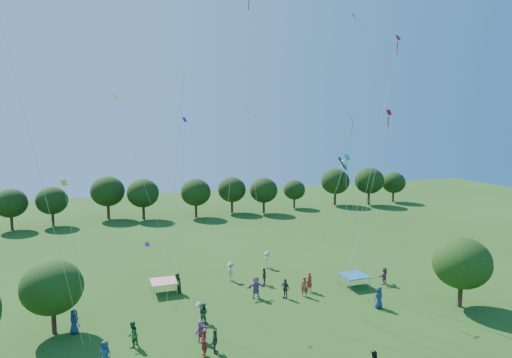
% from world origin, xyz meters
% --- Properties ---
extents(near_tree_north, '(4.31, 4.31, 5.36)m').
position_xyz_m(near_tree_north, '(-13.80, 18.12, 3.41)').
color(near_tree_north, '#422B19').
rests_on(near_tree_north, ground).
extents(near_tree_east, '(4.61, 4.61, 5.75)m').
position_xyz_m(near_tree_east, '(16.98, 12.12, 3.67)').
color(near_tree_east, '#422B19').
rests_on(near_tree_east, ground).
extents(treeline, '(88.01, 8.77, 6.77)m').
position_xyz_m(treeline, '(-1.73, 55.43, 4.09)').
color(treeline, '#422B19').
rests_on(treeline, ground).
extents(tent_red_stripe, '(2.20, 2.20, 1.10)m').
position_xyz_m(tent_red_stripe, '(-5.31, 23.31, 1.04)').
color(tent_red_stripe, red).
rests_on(tent_red_stripe, ground).
extents(tent_blue, '(2.20, 2.20, 1.10)m').
position_xyz_m(tent_blue, '(11.33, 19.01, 1.04)').
color(tent_blue, '#185C9E').
rests_on(tent_blue, ground).
extents(crowd_person_0, '(0.97, 0.68, 1.78)m').
position_xyz_m(crowd_person_0, '(10.58, 14.13, 0.89)').
color(crowd_person_0, navy).
rests_on(crowd_person_0, ground).
extents(crowd_person_1, '(0.43, 0.67, 1.77)m').
position_xyz_m(crowd_person_1, '(-4.49, 11.37, 0.89)').
color(crowd_person_1, maroon).
rests_on(crowd_person_1, ground).
extents(crowd_person_2, '(0.94, 0.98, 1.79)m').
position_xyz_m(crowd_person_2, '(-4.21, 22.75, 0.90)').
color(crowd_person_2, '#214C20').
rests_on(crowd_person_2, ground).
extents(crowd_person_3, '(0.52, 1.02, 1.52)m').
position_xyz_m(crowd_person_3, '(-3.62, 16.56, 0.76)').
color(crowd_person_3, '#BDAC97').
rests_on(crowd_person_3, ground).
extents(crowd_person_4, '(0.83, 1.03, 1.60)m').
position_xyz_m(crowd_person_4, '(3.74, 22.22, 0.80)').
color(crowd_person_4, '#3E3632').
rests_on(crowd_person_4, ground).
extents(crowd_person_5, '(1.59, 1.21, 1.62)m').
position_xyz_m(crowd_person_5, '(14.27, 18.60, 0.81)').
color(crowd_person_5, '#864E6D').
rests_on(crowd_person_5, ground).
extents(crowd_person_6, '(0.92, 0.96, 1.76)m').
position_xyz_m(crowd_person_6, '(-12.44, 17.60, 0.88)').
color(crowd_person_6, navy).
rests_on(crowd_person_6, ground).
extents(crowd_person_7, '(0.76, 0.61, 1.78)m').
position_xyz_m(crowd_person_7, '(6.92, 19.24, 0.89)').
color(crowd_person_7, '#A1321D').
rests_on(crowd_person_7, ground).
extents(crowd_person_8, '(0.84, 0.81, 1.53)m').
position_xyz_m(crowd_person_8, '(-3.39, 16.22, 0.76)').
color(crowd_person_8, '#214F33').
rests_on(crowd_person_8, ground).
extents(crowd_person_9, '(0.68, 1.24, 1.80)m').
position_xyz_m(crowd_person_9, '(1.14, 24.28, 0.90)').
color(crowd_person_9, '#B3AB8F').
rests_on(crowd_person_9, ground).
extents(crowd_person_10, '(0.81, 1.10, 1.71)m').
position_xyz_m(crowd_person_10, '(4.28, 18.60, 0.86)').
color(crowd_person_10, '#483C3A').
rests_on(crowd_person_10, ground).
extents(crowd_person_11, '(1.45, 1.15, 1.49)m').
position_xyz_m(crowd_person_11, '(-4.21, 13.40, 0.75)').
color(crowd_person_11, '#90548A').
rests_on(crowd_person_11, ground).
extents(crowd_person_12, '(0.93, 0.80, 1.65)m').
position_xyz_m(crowd_person_12, '(-10.49, 12.23, 0.83)').
color(crowd_person_12, navy).
rests_on(crowd_person_12, ground).
extents(crowd_person_13, '(0.76, 0.70, 1.72)m').
position_xyz_m(crowd_person_13, '(6.01, 18.38, 0.86)').
color(crowd_person_13, maroon).
rests_on(crowd_person_13, ground).
extents(crowd_person_14, '(0.93, 0.96, 1.77)m').
position_xyz_m(crowd_person_14, '(-8.71, 14.19, 0.88)').
color(crowd_person_14, '#285E2A').
rests_on(crowd_person_14, ground).
extents(crowd_person_15, '(0.89, 1.24, 1.73)m').
position_xyz_m(crowd_person_15, '(5.75, 26.69, 0.87)').
color(crowd_person_15, '#BBB196').
rests_on(crowd_person_15, ground).
extents(crowd_person_16, '(0.77, 1.02, 1.58)m').
position_xyz_m(crowd_person_16, '(-3.71, 11.56, 0.79)').
color(crowd_person_16, '#3F3B33').
rests_on(crowd_person_16, ground).
extents(crowd_person_17, '(1.82, 0.81, 1.89)m').
position_xyz_m(crowd_person_17, '(1.95, 19.42, 0.95)').
color(crowd_person_17, '#844F88').
rests_on(crowd_person_17, ground).
extents(pirate_kite, '(4.20, 1.22, 11.06)m').
position_xyz_m(pirate_kite, '(6.73, 13.81, 11.69)').
color(pirate_kite, black).
extents(red_high_kite, '(3.66, 2.71, 25.46)m').
position_xyz_m(red_high_kite, '(-0.28, 15.56, 21.95)').
color(red_high_kite, red).
extents(small_kite_0, '(4.04, 0.66, 20.12)m').
position_xyz_m(small_kite_0, '(10.14, 13.88, 15.41)').
color(small_kite_0, '#BB0B2A').
extents(small_kite_1, '(0.96, 1.04, 14.01)m').
position_xyz_m(small_kite_1, '(10.93, 18.92, 11.51)').
color(small_kite_1, orange).
extents(small_kite_2, '(1.13, 2.41, 10.50)m').
position_xyz_m(small_kite_2, '(-11.97, 11.64, 8.59)').
color(small_kite_2, yellow).
extents(small_kite_3, '(0.38, 5.06, 14.94)m').
position_xyz_m(small_kite_3, '(4.65, 28.39, 12.21)').
color(small_kite_3, green).
extents(small_kite_4, '(1.08, 0.51, 14.06)m').
position_xyz_m(small_kite_4, '(-3.38, 23.25, 11.60)').
color(small_kite_4, '#1126B3').
extents(small_kite_5, '(2.66, 0.50, 3.37)m').
position_xyz_m(small_kite_5, '(-6.26, 23.23, 4.00)').
color(small_kite_5, '#AC1CAC').
extents(small_kite_6, '(1.48, 2.14, 16.99)m').
position_xyz_m(small_kite_6, '(-5.93, 10.71, 14.30)').
color(small_kite_6, white).
extents(small_kite_7, '(2.20, 0.46, 10.92)m').
position_xyz_m(small_kite_7, '(9.90, 17.88, 10.15)').
color(small_kite_7, '#0BAD96').
extents(small_kite_8, '(0.69, 4.23, 14.48)m').
position_xyz_m(small_kite_8, '(7.82, 11.08, 11.67)').
color(small_kite_8, red).
extents(small_kite_9, '(3.71, 2.72, 22.32)m').
position_xyz_m(small_kite_9, '(-14.03, 11.36, 15.49)').
color(small_kite_9, orange).
extents(small_kite_10, '(4.81, 1.10, 15.92)m').
position_xyz_m(small_kite_10, '(-7.80, 23.94, 13.74)').
color(small_kite_10, yellow).
extents(small_kite_11, '(2.61, 3.38, 12.23)m').
position_xyz_m(small_kite_11, '(5.76, 11.58, 11.47)').
color(small_kite_11, '#198C3B').
extents(small_kite_12, '(0.65, 1.63, 22.93)m').
position_xyz_m(small_kite_12, '(11.04, 19.06, 16.02)').
color(small_kite_12, blue).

